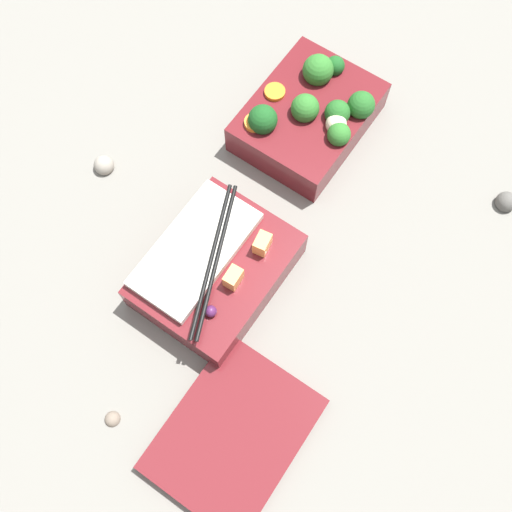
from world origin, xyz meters
TOP-DOWN VIEW (x-y plane):
  - ground_plane at (0.00, 0.00)m, footprint 3.00×3.00m
  - bento_tray_vegetable at (-0.13, 0.01)m, footprint 0.19×0.15m
  - bento_tray_rice at (0.13, 0.03)m, footprint 0.19×0.15m
  - bento_lid at (0.28, 0.16)m, footprint 0.19×0.15m
  - pebble_0 at (0.34, 0.03)m, footprint 0.02×0.02m
  - pebble_1 at (0.08, -0.20)m, footprint 0.03×0.03m
  - pebble_2 at (-0.18, 0.29)m, footprint 0.03×0.03m

SIDE VIEW (x-z plane):
  - ground_plane at x=0.00m, z-range 0.00..0.00m
  - pebble_0 at x=0.34m, z-range 0.00..0.01m
  - pebble_1 at x=0.08m, z-range -0.01..0.02m
  - pebble_2 at x=-0.18m, z-range -0.01..0.02m
  - bento_lid at x=0.28m, z-range 0.00..0.02m
  - bento_tray_rice at x=0.13m, z-range -0.01..0.07m
  - bento_tray_vegetable at x=-0.13m, z-range -0.01..0.08m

